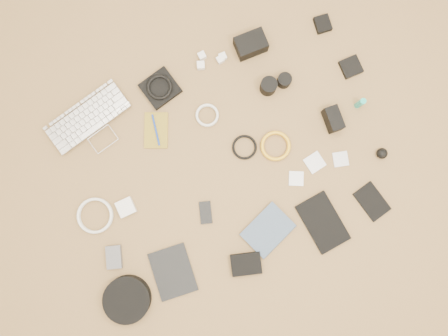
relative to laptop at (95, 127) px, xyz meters
name	(u,v)px	position (x,y,z in m)	size (l,w,h in m)	color
room_shell	(221,100)	(0.46, -0.37, 1.24)	(4.04, 4.04, 2.58)	olive
laptop	(95,127)	(0.00, 0.00, 0.00)	(0.37, 0.26, 0.03)	silver
headphone_pouch	(160,88)	(0.33, 0.05, 0.00)	(0.15, 0.14, 0.03)	black
headphones	(160,87)	(0.33, 0.05, 0.02)	(0.11, 0.11, 0.01)	black
charger_a	(202,56)	(0.56, 0.12, 0.00)	(0.03, 0.03, 0.03)	white
charger_b	(201,66)	(0.54, 0.08, 0.00)	(0.03, 0.03, 0.03)	white
charger_c	(223,57)	(0.64, 0.08, 0.00)	(0.03, 0.03, 0.03)	white
charger_d	(220,60)	(0.63, 0.07, 0.00)	(0.03, 0.03, 0.03)	white
dslr_camera	(251,45)	(0.77, 0.08, 0.02)	(0.13, 0.09, 0.08)	black
lens_pouch	(323,24)	(1.11, 0.05, 0.00)	(0.07, 0.07, 0.03)	black
notebook_olive	(156,130)	(0.24, -0.11, -0.01)	(0.10, 0.16, 0.01)	olive
pen_blue	(156,130)	(0.24, -0.11, 0.00)	(0.01, 0.01, 0.14)	#123198
cable_white_a	(207,116)	(0.48, -0.14, -0.01)	(0.10, 0.10, 0.01)	silver
lens_a	(268,86)	(0.77, -0.13, 0.02)	(0.07, 0.07, 0.08)	black
lens_b	(284,80)	(0.85, -0.13, 0.01)	(0.06, 0.06, 0.06)	black
card_reader	(351,67)	(1.15, -0.18, 0.00)	(0.08, 0.08, 0.02)	black
power_brick	(126,207)	(0.00, -0.38, 0.00)	(0.07, 0.07, 0.03)	white
cable_white_b	(96,216)	(-0.14, -0.36, -0.01)	(0.16, 0.16, 0.01)	silver
cable_black	(244,147)	(0.57, -0.33, -0.01)	(0.11, 0.11, 0.01)	black
cable_yellow	(275,146)	(0.70, -0.38, -0.01)	(0.13, 0.13, 0.01)	gold
flash	(333,119)	(0.98, -0.37, 0.03)	(0.06, 0.11, 0.08)	black
lens_cleaner	(360,103)	(1.11, -0.35, 0.03)	(0.03, 0.03, 0.09)	#1AAF9D
battery_charger	(114,257)	(-0.13, -0.56, 0.00)	(0.06, 0.10, 0.03)	#525257
tablet	(173,272)	(0.08, -0.71, -0.01)	(0.17, 0.21, 0.01)	black
phone	(206,213)	(0.31, -0.53, -0.01)	(0.05, 0.10, 0.01)	black
filter_case_left	(296,179)	(0.73, -0.55, -0.01)	(0.06, 0.06, 0.01)	silver
filter_case_mid	(315,162)	(0.83, -0.51, -0.01)	(0.08, 0.08, 0.01)	silver
filter_case_right	(341,159)	(0.95, -0.54, -0.01)	(0.06, 0.06, 0.01)	silver
air_blower	(382,153)	(1.12, -0.59, 0.01)	(0.05, 0.05, 0.05)	black
headphone_case	(127,299)	(-0.14, -0.74, 0.01)	(0.20, 0.20, 0.05)	black
drive_case	(246,264)	(0.39, -0.80, 0.00)	(0.13, 0.09, 0.03)	black
paperback	(280,243)	(0.56, -0.77, 0.00)	(0.15, 0.20, 0.02)	#3D5068
notebook_black_a	(323,222)	(0.76, -0.77, -0.01)	(0.15, 0.24, 0.02)	black
notebook_black_b	(372,201)	(1.00, -0.76, -0.01)	(0.10, 0.15, 0.01)	black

